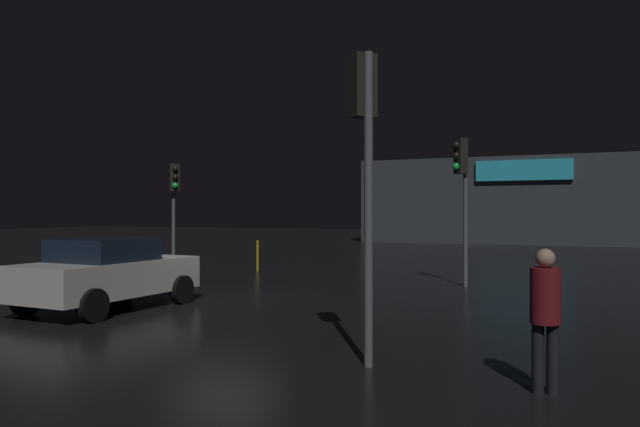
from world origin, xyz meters
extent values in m
plane|color=black|center=(0.00, 0.00, 0.00)|extent=(120.00, 120.00, 0.00)
cube|color=#33383D|center=(4.73, 32.59, 2.88)|extent=(21.95, 8.96, 5.77)
cube|color=#33CCF2|center=(4.73, 27.96, 4.81)|extent=(5.91, 0.24, 1.32)
cylinder|color=#595B60|center=(5.04, -4.53, 2.13)|extent=(0.12, 0.12, 4.25)
cube|color=black|center=(4.92, -4.43, 3.82)|extent=(0.41, 0.41, 0.86)
sphere|color=red|center=(4.80, -4.32, 4.08)|extent=(0.20, 0.20, 0.20)
sphere|color=black|center=(4.80, -4.32, 3.82)|extent=(0.20, 0.20, 0.20)
sphere|color=black|center=(4.80, -4.32, 3.56)|extent=(0.20, 0.20, 0.20)
cylinder|color=#595B60|center=(4.81, 4.88, 2.09)|extent=(0.13, 0.13, 4.17)
cube|color=black|center=(4.70, 4.77, 3.67)|extent=(0.41, 0.41, 1.00)
sphere|color=black|center=(4.59, 4.65, 3.97)|extent=(0.20, 0.20, 0.20)
sphere|color=black|center=(4.59, 4.65, 3.67)|extent=(0.20, 0.20, 0.20)
sphere|color=#19D13F|center=(4.59, 4.65, 3.37)|extent=(0.20, 0.20, 0.20)
cylinder|color=#595B60|center=(-4.95, 4.60, 1.87)|extent=(0.12, 0.12, 3.74)
cube|color=black|center=(-4.84, 4.50, 3.28)|extent=(0.41, 0.41, 0.92)
sphere|color=black|center=(-4.72, 4.39, 3.55)|extent=(0.20, 0.20, 0.20)
sphere|color=black|center=(-4.72, 4.39, 3.28)|extent=(0.20, 0.20, 0.20)
sphere|color=#19D13F|center=(-4.72, 4.39, 3.00)|extent=(0.20, 0.20, 0.20)
cube|color=silver|center=(-1.65, -2.12, 0.69)|extent=(2.05, 4.04, 0.73)
cube|color=black|center=(-1.66, -2.25, 1.29)|extent=(1.75, 1.84, 0.48)
cylinder|color=black|center=(-2.50, -0.77, 0.32)|extent=(0.25, 0.66, 0.65)
cylinder|color=black|center=(-0.66, -0.86, 0.32)|extent=(0.25, 0.66, 0.65)
cylinder|color=black|center=(-2.64, -3.37, 0.32)|extent=(0.25, 0.66, 0.65)
cylinder|color=black|center=(-0.80, -3.46, 0.32)|extent=(0.25, 0.66, 0.65)
cylinder|color=black|center=(7.37, -4.88, 0.40)|extent=(0.14, 0.14, 0.81)
cylinder|color=black|center=(7.21, -4.90, 0.40)|extent=(0.14, 0.14, 0.81)
cylinder|color=maroon|center=(7.29, -4.89, 1.13)|extent=(0.38, 0.38, 0.64)
sphere|color=tan|center=(7.29, -4.89, 1.56)|extent=(0.22, 0.22, 0.22)
cylinder|color=gold|center=(-2.89, 6.77, 0.54)|extent=(0.08, 0.08, 1.08)
camera|label=1|loc=(7.57, -12.22, 2.08)|focal=33.57mm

